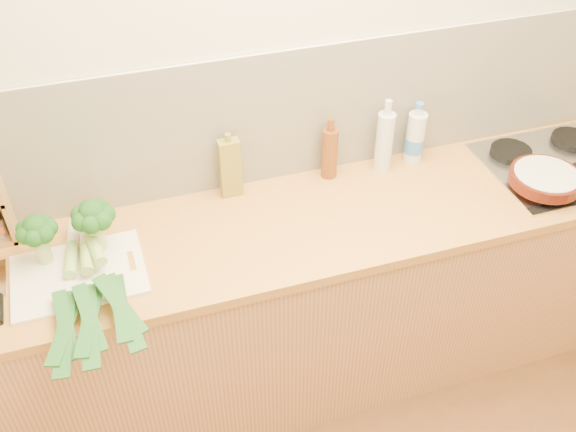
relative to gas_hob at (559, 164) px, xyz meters
name	(u,v)px	position (x,y,z in m)	size (l,w,h in m)	color
room_shell	(302,114)	(-1.02, 0.29, 0.26)	(3.50, 3.50, 3.50)	beige
counter	(322,297)	(-1.02, 0.00, -0.46)	(3.20, 0.62, 0.90)	tan
gas_hob	(559,164)	(0.00, 0.00, 0.00)	(0.58, 0.50, 0.04)	silver
chopping_board	(79,274)	(-1.92, -0.04, -0.01)	(0.43, 0.32, 0.01)	white
broccoli_left	(37,231)	(-2.02, 0.05, 0.13)	(0.14, 0.14, 0.19)	#A3B469
broccoli_right	(93,217)	(-1.84, 0.06, 0.14)	(0.15, 0.15, 0.20)	#A3B469
leek_front	(70,275)	(-1.95, -0.07, 0.02)	(0.14, 0.69, 0.04)	white
leek_mid	(88,275)	(-1.89, -0.11, 0.04)	(0.11, 0.64, 0.04)	white
leek_back	(102,263)	(-1.84, -0.08, 0.06)	(0.17, 0.66, 0.04)	white
chefs_knife	(0,301)	(-2.17, -0.09, -0.01)	(0.04, 0.31, 0.02)	silver
skillet	(546,178)	(-0.16, -0.12, 0.05)	(0.40, 0.27, 0.05)	#45140B
oil_tin	(230,167)	(-1.32, 0.24, 0.11)	(0.08, 0.05, 0.27)	#9C9633
glass_bottle	(384,141)	(-0.70, 0.22, 0.12)	(0.07, 0.07, 0.31)	silver
amber_bottle	(330,152)	(-0.92, 0.24, 0.10)	(0.06, 0.06, 0.26)	brown
water_bottle	(415,139)	(-0.55, 0.23, 0.09)	(0.08, 0.08, 0.25)	silver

